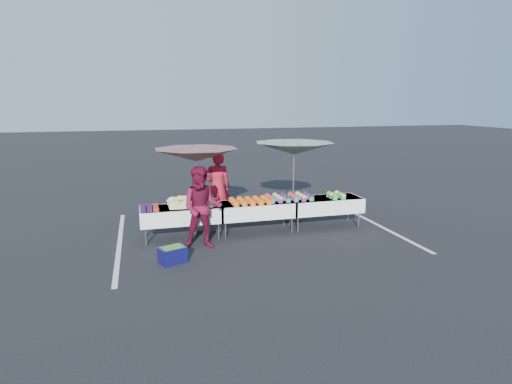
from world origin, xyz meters
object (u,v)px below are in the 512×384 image
object	(u,v)px
table_center	(256,209)
umbrella_left	(196,156)
table_right	(324,204)
umbrella_right	(294,149)
vendor	(217,187)
storage_bin	(173,254)
customer	(202,208)
table_left	(181,214)

from	to	relation	value
table_center	umbrella_left	bearing A→B (deg)	163.57
table_right	umbrella_right	distance (m)	1.61
table_center	umbrella_right	bearing A→B (deg)	28.78
table_center	umbrella_right	distance (m)	1.92
table_right	vendor	xyz separation A→B (m)	(-2.52, 1.21, 0.35)
table_right	table_center	bearing A→B (deg)	180.00
table_right	umbrella_right	world-z (taller)	umbrella_right
storage_bin	umbrella_left	bearing A→B (deg)	46.32
table_right	customer	xyz separation A→B (m)	(-3.22, -0.80, 0.32)
table_left	customer	xyz separation A→B (m)	(0.38, -0.80, 0.32)
table_left	umbrella_left	world-z (taller)	umbrella_left
vendor	umbrella_right	size ratio (longest dim) A/B	0.79
table_center	customer	world-z (taller)	customer
vendor	table_left	bearing A→B (deg)	49.24
vendor	customer	distance (m)	2.13
vendor	table_right	bearing A→B (deg)	155.15
table_left	table_right	bearing A→B (deg)	0.00
vendor	storage_bin	world-z (taller)	vendor
vendor	umbrella_right	bearing A→B (deg)	164.72
table_left	customer	bearing A→B (deg)	-64.57
table_left	storage_bin	xyz separation A→B (m)	(-0.33, -1.52, -0.42)
customer	table_right	bearing A→B (deg)	25.90
table_center	table_right	world-z (taller)	same
table_right	vendor	world-z (taller)	vendor
table_center	umbrella_right	xyz separation A→B (m)	(1.20, 0.66, 1.35)
table_left	vendor	distance (m)	1.66
table_left	table_center	distance (m)	1.80
table_center	storage_bin	xyz separation A→B (m)	(-2.13, -1.52, -0.42)
umbrella_right	table_left	bearing A→B (deg)	-167.61
table_right	vendor	bearing A→B (deg)	154.27
table_center	vendor	distance (m)	1.46
table_center	table_right	distance (m)	1.80
table_right	storage_bin	size ratio (longest dim) A/B	3.13
umbrella_left	umbrella_right	xyz separation A→B (m)	(2.56, 0.26, 0.05)
vendor	umbrella_right	world-z (taller)	umbrella_right
table_left	table_center	bearing A→B (deg)	0.00
vendor	storage_bin	bearing A→B (deg)	63.55
customer	umbrella_left	bearing A→B (deg)	98.90
vendor	umbrella_left	size ratio (longest dim) A/B	0.71
table_right	umbrella_left	bearing A→B (deg)	172.78
storage_bin	table_left	bearing A→B (deg)	56.01
customer	vendor	bearing A→B (deg)	82.78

